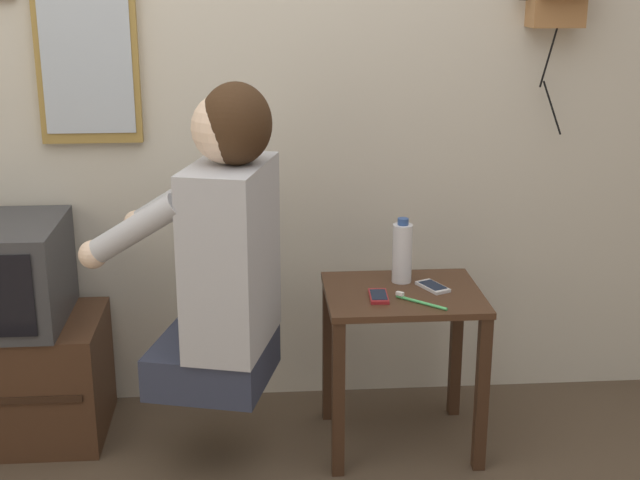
{
  "coord_description": "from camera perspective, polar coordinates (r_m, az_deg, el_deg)",
  "views": [
    {
      "loc": [
        0.03,
        -2.03,
        1.61
      ],
      "look_at": [
        0.23,
        0.68,
        0.77
      ],
      "focal_mm": 50.0,
      "sensor_mm": 36.0,
      "label": 1
    }
  ],
  "objects": [
    {
      "name": "person",
      "position": [
        2.8,
        -6.21,
        -0.44
      ],
      "size": [
        0.62,
        0.53,
        0.98
      ],
      "rotation": [
        0.0,
        0.0,
        1.31
      ],
      "color": "#2D3347",
      "rests_on": "ground_plane"
    },
    {
      "name": "cell_phone_spare",
      "position": [
        3.03,
        7.23,
        -2.98
      ],
      "size": [
        0.11,
        0.14,
        0.01
      ],
      "rotation": [
        0.0,
        0.0,
        0.43
      ],
      "color": "silver",
      "rests_on": "side_table"
    },
    {
      "name": "wall_mirror",
      "position": [
        3.21,
        -14.79,
        12.53
      ],
      "size": [
        0.35,
        0.03,
        0.74
      ],
      "color": "olive"
    },
    {
      "name": "water_bottle",
      "position": [
        3.05,
        5.28,
        -0.79
      ],
      "size": [
        0.07,
        0.07,
        0.23
      ],
      "color": "silver",
      "rests_on": "side_table"
    },
    {
      "name": "toothbrush",
      "position": [
        2.89,
        6.28,
        -3.91
      ],
      "size": [
        0.15,
        0.14,
        0.02
      ],
      "rotation": [
        0.0,
        0.0,
        0.83
      ],
      "color": "#4CBF66",
      "rests_on": "side_table"
    },
    {
      "name": "cell_phone_held",
      "position": [
        2.93,
        3.77,
        -3.6
      ],
      "size": [
        0.07,
        0.13,
        0.01
      ],
      "rotation": [
        0.0,
        0.0,
        -0.04
      ],
      "color": "maroon",
      "rests_on": "side_table"
    },
    {
      "name": "side_table",
      "position": [
        3.04,
        5.28,
        -5.54
      ],
      "size": [
        0.52,
        0.43,
        0.56
      ],
      "color": "#422819",
      "rests_on": "ground_plane"
    },
    {
      "name": "wall_back",
      "position": [
        3.21,
        -4.83,
        11.2
      ],
      "size": [
        6.8,
        0.05,
        2.55
      ],
      "color": "beige",
      "rests_on": "ground_plane"
    }
  ]
}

